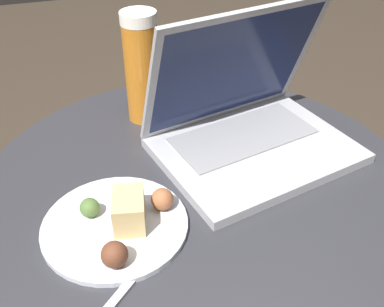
{
  "coord_description": "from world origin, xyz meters",
  "views": [
    {
      "loc": [
        -0.19,
        -0.56,
        1.07
      ],
      "look_at": [
        -0.02,
        -0.01,
        0.65
      ],
      "focal_mm": 42.0,
      "sensor_mm": 36.0,
      "label": 1
    }
  ],
  "objects": [
    {
      "name": "snack_plate",
      "position": [
        -0.15,
        -0.07,
        0.59
      ],
      "size": [
        0.22,
        0.22,
        0.06
      ],
      "color": "silver",
      "rests_on": "table"
    },
    {
      "name": "beer_glass",
      "position": [
        -0.04,
        0.23,
        0.69
      ],
      "size": [
        0.07,
        0.07,
        0.22
      ],
      "color": "#C6701E",
      "rests_on": "table"
    },
    {
      "name": "fork",
      "position": [
        -0.12,
        -0.14,
        0.58
      ],
      "size": [
        0.14,
        0.13,
        0.0
      ],
      "color": "silver",
      "rests_on": "table"
    },
    {
      "name": "table",
      "position": [
        0.0,
        0.0,
        0.44
      ],
      "size": [
        0.75,
        0.75,
        0.58
      ],
      "color": "black",
      "rests_on": "ground_plane"
    },
    {
      "name": "laptop",
      "position": [
        0.12,
        0.07,
        0.63
      ],
      "size": [
        0.39,
        0.32,
        0.26
      ],
      "color": "#B2B2B7",
      "rests_on": "table"
    }
  ]
}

